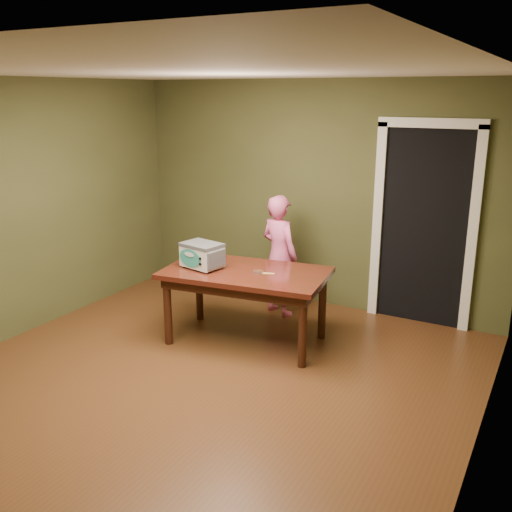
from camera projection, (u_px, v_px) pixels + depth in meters
name	position (u px, v px, depth m)	size (l,w,h in m)	color
floor	(191.00, 390.00, 4.88)	(5.00, 5.00, 0.00)	#532D17
room_shell	(184.00, 192.00, 4.40)	(4.52, 5.02, 2.61)	#494C28
doorway	(430.00, 223.00, 6.31)	(1.10, 0.66, 2.25)	black
dining_table	(246.00, 280.00, 5.66)	(1.71, 1.11, 0.75)	#38180C
toy_oven	(202.00, 254.00, 5.69)	(0.45, 0.35, 0.25)	#4C4F54
baking_pan	(258.00, 272.00, 5.56)	(0.10, 0.10, 0.02)	silver
spatula	(265.00, 273.00, 5.54)	(0.18, 0.03, 0.01)	#EBBD66
child	(279.00, 255.00, 6.39)	(0.50, 0.33, 1.37)	#DF5B92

